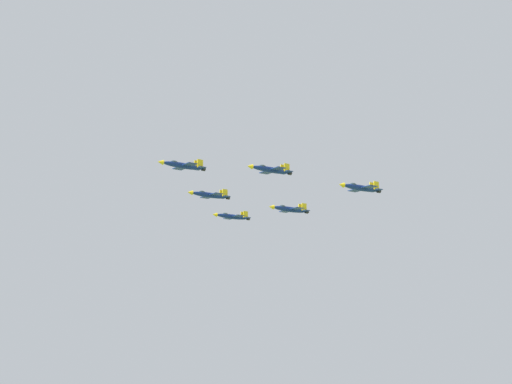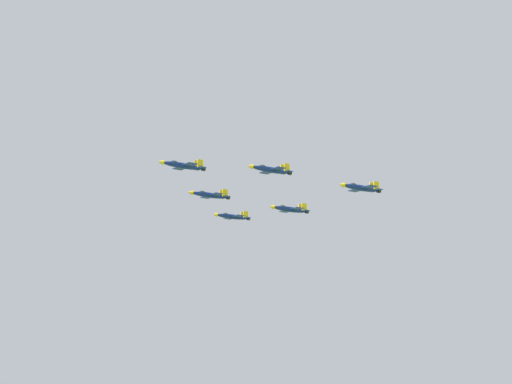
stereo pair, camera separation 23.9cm
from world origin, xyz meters
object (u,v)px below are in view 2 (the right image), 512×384
Objects in this scene: jet_right_wingman at (210,195)px; jet_left_outer at (361,188)px; jet_right_outer at (232,216)px; jet_slot_rear at (290,209)px; jet_left_wingman at (270,170)px; jet_lead at (183,165)px.

jet_left_outer is (-10.31, 48.91, -3.87)m from jet_right_wingman.
jet_slot_rear is (5.12, 30.60, -2.44)m from jet_right_outer.
jet_left_wingman is 24.79m from jet_slot_rear.
jet_lead is at bearing 40.93° from jet_right_outer.
jet_right_outer is at bearing -111.33° from jet_left_wingman.
jet_left_wingman is 31.06m from jet_right_wingman.
jet_left_outer is at bearing 111.70° from jet_right_wingman.
jet_left_wingman is 0.99× the size of jet_right_wingman.
jet_left_outer reaches higher than jet_slot_rear.
jet_left_outer is (-30.87, 36.62, -7.20)m from jet_lead.
jet_right_outer is (-25.68, -42.88, -3.95)m from jet_left_wingman.
jet_left_wingman is at bearing 69.15° from jet_right_outer.
jet_left_wingman is 1.00× the size of jet_slot_rear.
jet_slot_rear is (-5.12, -30.60, -0.90)m from jet_left_outer.
jet_right_wingman is (-5.12, -30.60, -1.62)m from jet_left_wingman.
jet_lead is 1.01× the size of jet_right_wingman.
jet_lead reaches higher than jet_left_wingman.
jet_lead is 24.01m from jet_left_wingman.
jet_right_wingman is at bearing -140.05° from jet_lead.
jet_right_wingman is 1.01× the size of jet_left_outer.
jet_left_wingman is 1.00× the size of jet_left_outer.
jet_right_outer is at bearing -90.26° from jet_slot_rear.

